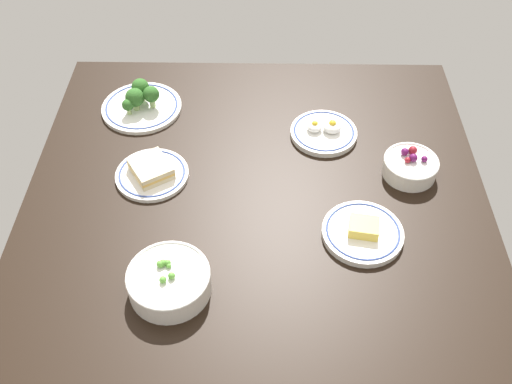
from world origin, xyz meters
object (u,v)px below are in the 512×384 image
Objects in this scene: bowl_berries at (410,166)px; plate_broccoli at (141,103)px; bowl_peas at (169,281)px; plate_eggs at (324,132)px; plate_sandwich at (152,172)px; plate_cheese at (363,232)px.

bowl_berries is 74.40cm from plate_broccoli.
bowl_peas is 0.98× the size of plate_eggs.
plate_eggs is 0.80× the size of plate_broccoli.
plate_broccoli is (14.91, -59.40, -0.81)cm from bowl_peas.
plate_sandwich is 63.87cm from bowl_berries.
plate_sandwich is at bearing 20.29° from plate_eggs.
plate_eggs is 24.73cm from bowl_berries.
bowl_berries is at bearing -124.38° from plate_cheese.
bowl_berries is at bearing 160.95° from plate_broccoli.
plate_broccoli reaches higher than bowl_berries.
plate_cheese is 34.73cm from plate_eggs.
plate_sandwich is 0.98× the size of plate_cheese.
bowl_peas reaches higher than plate_eggs.
bowl_peas is 34.20cm from plate_sandwich.
bowl_peas is 65.60cm from bowl_berries.
plate_eggs reaches higher than plate_sandwich.
plate_eggs is at bearing -79.09° from plate_cheese.
bowl_peas is 44.42cm from plate_cheese.
bowl_peas is 1.28× the size of bowl_berries.
plate_eggs is (-35.16, -49.22, -1.79)cm from bowl_peas.
plate_cheese is 0.83× the size of plate_broccoli.
plate_cheese is at bearing 141.98° from plate_broccoli.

